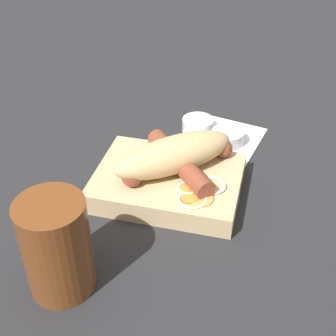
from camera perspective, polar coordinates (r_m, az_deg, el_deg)
name	(u,v)px	position (r m, az deg, el deg)	size (l,w,h in m)	color
ground_plane	(168,191)	(0.69, 0.00, -2.80)	(3.00, 3.00, 0.00)	#232326
food_tray	(168,182)	(0.68, 0.00, -1.76)	(0.21, 0.16, 0.03)	tan
bread_roll	(174,155)	(0.67, 0.76, 1.66)	(0.18, 0.17, 0.05)	tan
sausage	(179,162)	(0.67, 1.39, 0.72)	(0.14, 0.13, 0.03)	brown
pickled_veggies	(198,192)	(0.64, 3.68, -2.89)	(0.07, 0.07, 0.01)	orange
napkin	(220,138)	(0.81, 6.37, 3.64)	(0.15, 0.15, 0.00)	white
condiment_cup_near	(228,138)	(0.79, 7.30, 3.65)	(0.05, 0.05, 0.02)	silver
condiment_cup_far	(198,126)	(0.82, 3.65, 5.13)	(0.05, 0.05, 0.02)	silver
drink_glass	(57,247)	(0.54, -13.42, -9.34)	(0.08, 0.08, 0.12)	brown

